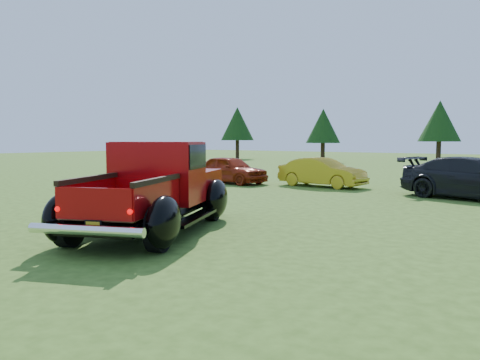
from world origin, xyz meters
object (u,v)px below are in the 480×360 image
Objects in this scene: tree_west at (323,126)px; show_car_grey at (476,178)px; tree_far_west at (237,124)px; show_car_red at (230,169)px; show_car_yellow at (322,172)px; tree_mid_left at (440,121)px; pickup_truck at (158,187)px.

tree_west is 0.96× the size of show_car_grey.
tree_far_west reaches higher than show_car_red.
show_car_red is 10.00m from show_car_grey.
tree_west reaches higher than show_car_red.
show_car_red is (5.50, -20.12, -2.49)m from tree_west.
tree_far_west is 10.06m from tree_west.
tree_far_west is at bearing 47.75° from show_car_yellow.
show_car_red is at bearing -74.71° from tree_west.
show_car_grey is at bearing -93.71° from show_car_yellow.
tree_far_west is 1.04× the size of tree_mid_left.
pickup_truck is at bearing -86.74° from tree_mid_left.
tree_west is at bearing 86.46° from pickup_truck.
tree_mid_left is at bearing 69.65° from pickup_truck.
tree_west is 31.53m from pickup_truck.
pickup_truck reaches higher than show_car_yellow.
pickup_truck is at bearing 165.23° from show_car_grey.
show_car_grey reaches higher than show_car_yellow.
tree_far_west is 1.13× the size of tree_west.
show_car_grey is at bearing 40.57° from pickup_truck.
tree_far_west reaches higher than tree_west.
pickup_truck is (1.80, -31.54, -2.47)m from tree_mid_left.
tree_west is 9.22m from tree_mid_left.
show_car_red is 0.76× the size of show_car_grey.
pickup_truck is (20.80, -30.54, -2.60)m from tree_far_west.
tree_west is 25.28m from show_car_grey.
show_car_yellow is 0.76× the size of show_car_grey.
show_car_grey is (5.96, -0.76, 0.09)m from show_car_yellow.
pickup_truck is 1.51× the size of show_car_yellow.
tree_west is 21.01m from show_car_red.
tree_west reaches higher than show_car_grey.
tree_far_west is 1.08× the size of show_car_grey.
pickup_truck is at bearing -145.46° from show_car_red.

